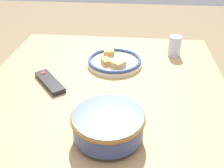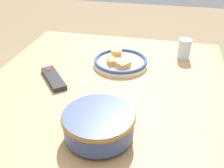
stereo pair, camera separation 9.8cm
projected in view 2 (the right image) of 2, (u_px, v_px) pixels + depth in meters
The scene contains 5 objects.
dining_table at pixel (101, 112), 1.04m from camera, with size 1.21×0.99×0.70m.
noodle_bowl at pixel (99, 124), 0.78m from camera, with size 0.22×0.22×0.09m.
food_plate at pixel (120, 62), 1.20m from camera, with size 0.25×0.25×0.05m.
tv_remote at pixel (53, 78), 1.09m from camera, with size 0.18×0.16×0.02m.
drinking_glass at pixel (184, 49), 1.24m from camera, with size 0.06×0.06×0.10m.
Camera 2 is at (-0.79, -0.22, 1.27)m, focal length 42.00 mm.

